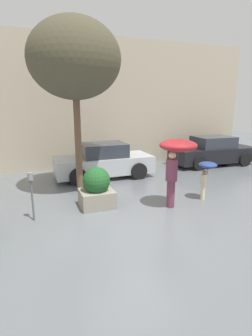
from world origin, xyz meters
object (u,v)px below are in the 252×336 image
Objects in this scene: planter_box at (97,189)px; parking_meter at (31,186)px; parked_car_far at (212,152)px; street_tree at (74,60)px; person_child at (207,170)px; parked_car_near at (104,162)px; person_adult at (176,154)px.

planter_box is 0.93× the size of parking_meter.
parked_car_far is (6.89, 3.43, 0.09)m from planter_box.
parking_meter is at bearing -129.69° from street_tree.
parked_car_far is at bearing 23.55° from parking_meter.
planter_box is 0.98× the size of person_child.
parked_car_near is 3.05× the size of parking_meter.
person_child is 0.31× the size of parked_car_near.
parking_meter is at bearing -153.40° from person_adult.
parked_car_near is at bearing 151.33° from person_child.
parked_car_far is (4.73, 4.30, -0.98)m from person_adult.
person_adult is at bearing -165.14° from parked_car_near.
parked_car_near is at bearing 50.04° from parking_meter.
parked_car_far is 9.50m from parking_meter.
parked_car_far reaches higher than parking_meter.
person_child is (1.26, 0.22, -0.66)m from person_adult.
person_adult is 1.64× the size of person_child.
person_adult is 4.07m from parking_meter.
planter_box is 0.29× the size of parked_car_far.
street_tree is at bearing 50.31° from parking_meter.
person_child is 0.22× the size of street_tree.
person_child is 5.25m from parking_meter.
person_child is at bearing -31.37° from street_tree.
parking_meter is (-1.61, -1.94, -3.43)m from street_tree.
person_adult is 0.51× the size of parked_car_near.
person_adult reaches higher than parked_car_near.
parking_meter is at bearing -153.52° from person_child.
parked_car_near is at bearing 49.70° from street_tree.
parked_car_near is at bearing 70.69° from planter_box.
parked_car_near is (-1.07, 3.98, -0.98)m from person_adult.
person_adult is 1.55× the size of parking_meter.
planter_box is at bearing -82.22° from street_tree.
parked_car_near reaches higher than parking_meter.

